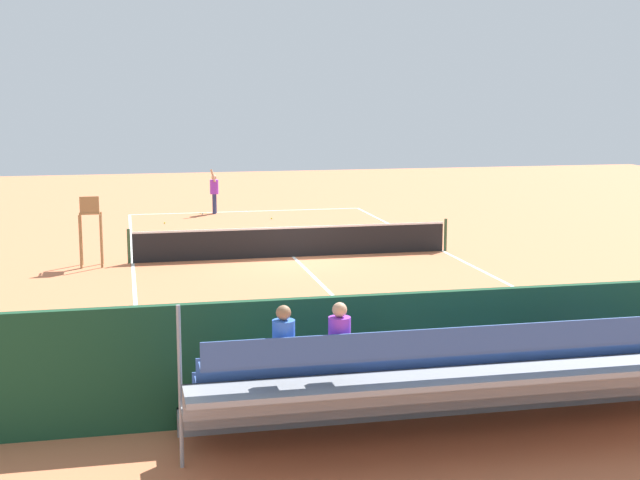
{
  "coord_description": "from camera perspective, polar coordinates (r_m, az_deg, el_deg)",
  "views": [
    {
      "loc": [
        5.15,
        27.6,
        5.27
      ],
      "look_at": [
        0.0,
        4.0,
        1.2
      ],
      "focal_mm": 50.47,
      "sensor_mm": 36.0,
      "label": 1
    }
  ],
  "objects": [
    {
      "name": "court_line_markings",
      "position": [
        28.61,
        -1.72,
        -1.05
      ],
      "size": [
        10.1,
        22.2,
        0.01
      ],
      "color": "white",
      "rests_on": "ground"
    },
    {
      "name": "backdrop_wall",
      "position": [
        15.16,
        8.15,
        -6.89
      ],
      "size": [
        18.0,
        0.16,
        2.0
      ],
      "primitive_type": "cube",
      "color": "#194228",
      "rests_on": "ground"
    },
    {
      "name": "tennis_ball_near",
      "position": [
        36.11,
        -9.83,
        1.08
      ],
      "size": [
        0.07,
        0.07,
        0.07
      ],
      "primitive_type": "sphere",
      "color": "#CCDB33",
      "rests_on": "ground"
    },
    {
      "name": "ground_plane",
      "position": [
        28.57,
        -1.71,
        -1.07
      ],
      "size": [
        60.0,
        60.0,
        0.0
      ],
      "primitive_type": "plane",
      "color": "#CC7047"
    },
    {
      "name": "umpire_chair",
      "position": [
        27.65,
        -14.36,
        1.03
      ],
      "size": [
        0.67,
        0.67,
        2.14
      ],
      "color": "olive",
      "rests_on": "ground"
    },
    {
      "name": "equipment_bag",
      "position": [
        16.38,
        11.39,
        -8.73
      ],
      "size": [
        0.9,
        0.36,
        0.36
      ],
      "primitive_type": "cube",
      "color": "#B22D2D",
      "rests_on": "ground"
    },
    {
      "name": "tennis_net",
      "position": [
        28.48,
        -1.72,
        -0.08
      ],
      "size": [
        10.3,
        0.1,
        1.07
      ],
      "color": "black",
      "rests_on": "ground"
    },
    {
      "name": "tennis_racket",
      "position": [
        38.83,
        -7.42,
        1.7
      ],
      "size": [
        0.36,
        0.58,
        0.03
      ],
      "color": "black",
      "rests_on": "ground"
    },
    {
      "name": "courtside_bench",
      "position": [
        17.01,
        15.89,
        -6.89
      ],
      "size": [
        1.8,
        0.4,
        0.93
      ],
      "color": "#9E754C",
      "rests_on": "ground"
    },
    {
      "name": "bleacher_stand",
      "position": [
        13.94,
        9.5,
        -8.78
      ],
      "size": [
        9.06,
        2.4,
        2.48
      ],
      "color": "gray",
      "rests_on": "ground"
    },
    {
      "name": "tennis_ball_far",
      "position": [
        36.89,
        -3.09,
        1.38
      ],
      "size": [
        0.07,
        0.07,
        0.07
      ],
      "primitive_type": "sphere",
      "color": "#CCDB33",
      "rests_on": "ground"
    },
    {
      "name": "tennis_player",
      "position": [
        38.61,
        -6.72,
        3.17
      ],
      "size": [
        0.45,
        0.56,
        1.93
      ],
      "color": "navy",
      "rests_on": "ground"
    }
  ]
}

